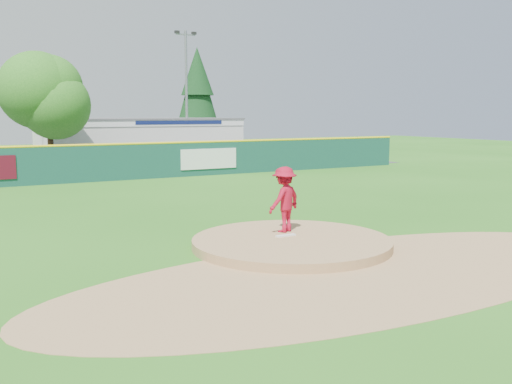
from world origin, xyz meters
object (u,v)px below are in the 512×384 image
deciduous_tree (48,99)px  light_pole_right (186,89)px  pool_building_grp (138,139)px  conifer_tree (198,93)px  pitcher (284,199)px  van (92,162)px

deciduous_tree → light_pole_right: 11.75m
pool_building_grp → conifer_tree: size_ratio=1.60×
deciduous_tree → light_pole_right: bearing=20.0°
pitcher → light_pole_right: size_ratio=0.19×
pool_building_grp → conifer_tree: 8.95m
van → conifer_tree: size_ratio=0.48×
light_pole_right → conifer_tree: bearing=60.3°
pool_building_grp → deciduous_tree: (-8.00, -6.99, 2.89)m
pitcher → light_pole_right: bearing=-127.8°
conifer_tree → pool_building_grp: bearing=-150.2°
deciduous_tree → conifer_tree: conifer_tree is taller
van → light_pole_right: light_pole_right is taller
pitcher → van: size_ratio=0.42×
van → pool_building_grp: bearing=-46.9°
van → conifer_tree: bearing=-58.3°
pool_building_grp → deciduous_tree: size_ratio=2.07×
pool_building_grp → conifer_tree: conifer_tree is taller
van → light_pole_right: (8.86, 5.70, 4.89)m
pitcher → van: pitcher is taller
conifer_tree → deciduous_tree: bearing=-143.7°
conifer_tree → light_pole_right: (-4.00, -7.00, 0.00)m
pitcher → conifer_tree: conifer_tree is taller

